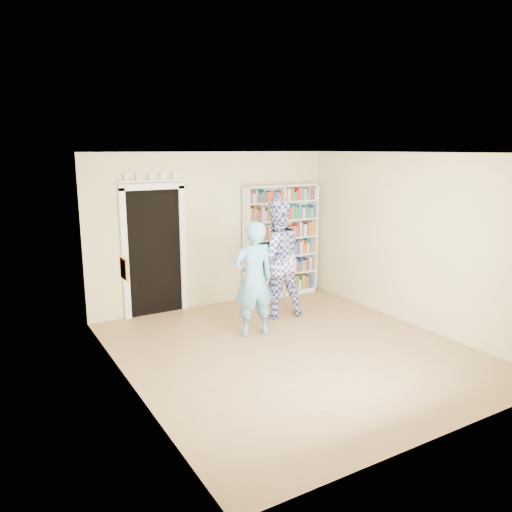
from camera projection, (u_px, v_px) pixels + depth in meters
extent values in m
plane|color=olive|center=(292.00, 350.00, 6.96)|extent=(5.00, 5.00, 0.00)
plane|color=white|center=(296.00, 153.00, 6.39)|extent=(5.00, 5.00, 0.00)
plane|color=beige|center=(214.00, 230.00, 8.79)|extent=(4.50, 0.00, 4.50)
plane|color=beige|center=(128.00, 277.00, 5.57)|extent=(0.00, 5.00, 5.00)
plane|color=beige|center=(413.00, 240.00, 7.78)|extent=(0.00, 5.00, 5.00)
cube|color=white|center=(281.00, 241.00, 9.36)|extent=(1.53, 0.29, 2.10)
cube|color=white|center=(281.00, 241.00, 9.36)|extent=(0.02, 0.29, 2.10)
cube|color=black|center=(154.00, 253.00, 8.30)|extent=(0.90, 0.03, 2.10)
cube|color=white|center=(125.00, 256.00, 8.04)|extent=(0.10, 0.06, 2.20)
cube|color=white|center=(183.00, 250.00, 8.53)|extent=(0.10, 0.06, 2.20)
cube|color=white|center=(152.00, 187.00, 8.05)|extent=(1.10, 0.06, 0.10)
cube|color=white|center=(152.00, 180.00, 8.02)|extent=(1.10, 0.08, 0.02)
cube|color=brown|center=(124.00, 269.00, 5.74)|extent=(0.03, 0.25, 0.25)
imported|color=#60A5D6|center=(254.00, 279.00, 7.36)|extent=(0.67, 0.48, 1.73)
imported|color=navy|center=(276.00, 258.00, 8.21)|extent=(1.05, 0.88, 1.96)
cube|color=white|center=(290.00, 263.00, 8.06)|extent=(0.19, 0.08, 0.28)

